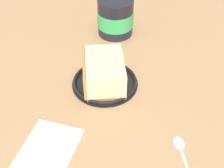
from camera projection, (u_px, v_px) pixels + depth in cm
name	position (u px, v px, depth cm)	size (l,w,h in cm)	color
ground_plane	(111.00, 84.00, 66.76)	(156.45, 156.45, 2.95)	#936D47
small_plate	(105.00, 82.00, 64.12)	(14.92, 14.92, 1.28)	black
cake_slice	(104.00, 72.00, 62.05)	(14.68, 14.67, 6.11)	#9E662D
tea_mug	(115.00, 17.00, 77.21)	(10.66, 10.25, 9.94)	black
teaspoon	(182.00, 151.00, 50.96)	(9.43, 9.64, 0.80)	silver
folded_napkin	(46.00, 153.00, 50.68)	(13.59, 9.45, 0.60)	white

